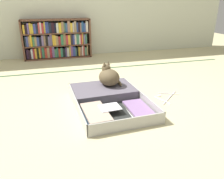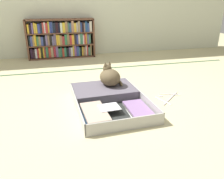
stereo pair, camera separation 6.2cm
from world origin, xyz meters
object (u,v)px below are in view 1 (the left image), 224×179
object	(u,v)px
black_cat	(109,77)
clothes_hanger	(166,97)
open_suitcase	(107,99)
bookshelf	(57,39)

from	to	relation	value
black_cat	clothes_hanger	bearing A→B (deg)	-24.11
open_suitcase	black_cat	xyz separation A→B (m)	(0.09, 0.22, 0.16)
bookshelf	black_cat	size ratio (longest dim) A/B	3.88
open_suitcase	black_cat	size ratio (longest dim) A/B	3.20
open_suitcase	clothes_hanger	size ratio (longest dim) A/B	3.12
open_suitcase	clothes_hanger	distance (m)	0.68
black_cat	clothes_hanger	xyz separation A→B (m)	(0.59, -0.27, -0.21)
bookshelf	open_suitcase	distance (m)	2.24
open_suitcase	black_cat	world-z (taller)	black_cat
bookshelf	open_suitcase	size ratio (longest dim) A/B	1.21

